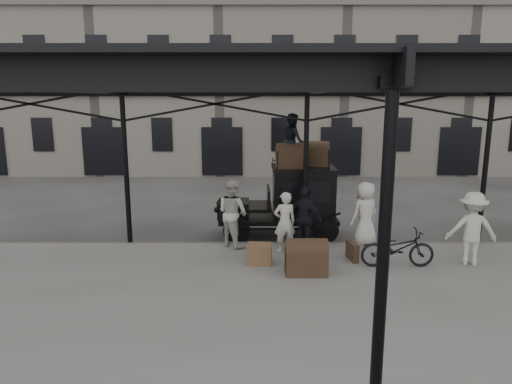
# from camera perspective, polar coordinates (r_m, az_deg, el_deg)

# --- Properties ---
(ground) EXTENTS (120.00, 120.00, 0.00)m
(ground) POSITION_cam_1_polar(r_m,az_deg,el_deg) (11.43, 7.07, -10.01)
(ground) COLOR #383533
(ground) RESTS_ON ground
(platform) EXTENTS (28.00, 8.00, 0.15)m
(platform) POSITION_cam_1_polar(r_m,az_deg,el_deg) (9.58, 8.58, -13.99)
(platform) COLOR slate
(platform) RESTS_ON ground
(canopy) EXTENTS (22.50, 9.00, 4.74)m
(canopy) POSITION_cam_1_polar(r_m,az_deg,el_deg) (8.93, 9.20, 14.06)
(canopy) COLOR black
(canopy) RESTS_ON ground
(building_frontage) EXTENTS (64.00, 8.00, 14.00)m
(building_frontage) POSITION_cam_1_polar(r_m,az_deg,el_deg) (28.71, 2.86, 17.21)
(building_frontage) COLOR slate
(building_frontage) RESTS_ON ground
(taxi) EXTENTS (3.65, 1.55, 2.18)m
(taxi) POSITION_cam_1_polar(r_m,az_deg,el_deg) (13.97, 4.57, -0.79)
(taxi) COLOR black
(taxi) RESTS_ON ground
(porter_left) EXTENTS (0.67, 0.51, 1.64)m
(porter_left) POSITION_cam_1_polar(r_m,az_deg,el_deg) (12.17, 3.62, -3.78)
(porter_left) COLOR beige
(porter_left) RESTS_ON platform
(porter_midleft) EXTENTS (1.16, 1.16, 1.89)m
(porter_midleft) POSITION_cam_1_polar(r_m,az_deg,el_deg) (12.63, -2.92, -2.60)
(porter_midleft) COLOR beige
(porter_midleft) RESTS_ON platform
(porter_centre) EXTENTS (1.04, 0.92, 1.79)m
(porter_centre) POSITION_cam_1_polar(r_m,az_deg,el_deg) (13.10, 13.49, -2.63)
(porter_centre) COLOR silver
(porter_centre) RESTS_ON platform
(porter_official) EXTENTS (1.07, 1.00, 1.76)m
(porter_official) POSITION_cam_1_polar(r_m,az_deg,el_deg) (12.33, 6.19, -3.31)
(porter_official) COLOR black
(porter_official) RESTS_ON platform
(porter_right) EXTENTS (1.29, 0.88, 1.83)m
(porter_right) POSITION_cam_1_polar(r_m,az_deg,el_deg) (12.40, 25.37, -4.16)
(porter_right) COLOR beige
(porter_right) RESTS_ON platform
(bicycle) EXTENTS (1.78, 0.62, 0.93)m
(bicycle) POSITION_cam_1_polar(r_m,az_deg,el_deg) (11.71, 17.26, -6.72)
(bicycle) COLOR black
(bicycle) RESTS_ON platform
(porter_roof) EXTENTS (0.78, 0.91, 1.60)m
(porter_roof) POSITION_cam_1_polar(r_m,az_deg,el_deg) (13.60, 4.59, 6.45)
(porter_roof) COLOR black
(porter_roof) RESTS_ON taxi
(steamer_trunk_roof_near) EXTENTS (0.91, 0.63, 0.62)m
(steamer_trunk_roof_near) POSITION_cam_1_polar(r_m,az_deg,el_deg) (13.50, 4.40, 4.32)
(steamer_trunk_roof_near) COLOR #402C1D
(steamer_trunk_roof_near) RESTS_ON taxi
(steamer_trunk_roof_far) EXTENTS (0.96, 0.72, 0.63)m
(steamer_trunk_roof_far) POSITION_cam_1_polar(r_m,az_deg,el_deg) (14.02, 7.32, 4.56)
(steamer_trunk_roof_far) COLOR #402C1D
(steamer_trunk_roof_far) RESTS_ON taxi
(steamer_trunk_platform) EXTENTS (0.97, 0.59, 0.71)m
(steamer_trunk_platform) POSITION_cam_1_polar(r_m,az_deg,el_deg) (10.85, 6.30, -8.35)
(steamer_trunk_platform) COLOR #402C1D
(steamer_trunk_platform) RESTS_ON platform
(wicker_hamper) EXTENTS (0.64, 0.50, 0.50)m
(wicker_hamper) POSITION_cam_1_polar(r_m,az_deg,el_deg) (11.45, 0.44, -7.74)
(wicker_hamper) COLOR brown
(wicker_hamper) RESTS_ON platform
(suitcase_upright) EXTENTS (0.24, 0.62, 0.45)m
(suitcase_upright) POSITION_cam_1_polar(r_m,az_deg,el_deg) (11.97, 11.95, -7.25)
(suitcase_upright) COLOR #402C1D
(suitcase_upright) RESTS_ON platform
(suitcase_flat) EXTENTS (0.61, 0.22, 0.40)m
(suitcase_flat) POSITION_cam_1_polar(r_m,az_deg,el_deg) (10.86, 5.65, -9.18)
(suitcase_flat) COLOR #402C1D
(suitcase_flat) RESTS_ON platform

